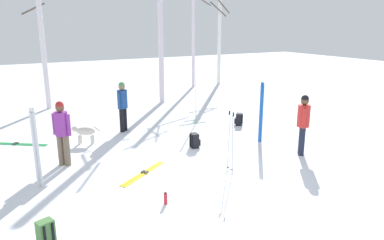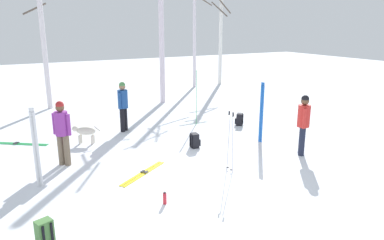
{
  "view_description": "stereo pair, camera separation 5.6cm",
  "coord_description": "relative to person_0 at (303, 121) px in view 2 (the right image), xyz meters",
  "views": [
    {
      "loc": [
        -4.01,
        -6.75,
        3.61
      ],
      "look_at": [
        0.65,
        1.82,
        1.0
      ],
      "focal_mm": 33.83,
      "sensor_mm": 36.0,
      "label": 1
    },
    {
      "loc": [
        -3.96,
        -6.77,
        3.61
      ],
      "look_at": [
        0.65,
        1.82,
        1.0
      ],
      "focal_mm": 33.83,
      "sensor_mm": 36.0,
      "label": 2
    }
  ],
  "objects": [
    {
      "name": "person_1",
      "position": [
        -3.71,
        4.62,
        0.0
      ],
      "size": [
        0.42,
        0.38,
        1.72
      ],
      "color": "black",
      "rests_on": "ground_plane"
    },
    {
      "name": "ski_pair_lying_0",
      "position": [
        -4.45,
        0.83,
        -0.97
      ],
      "size": [
        1.5,
        1.1,
        0.05
      ],
      "color": "yellow",
      "rests_on": "ground_plane"
    },
    {
      "name": "birch_tree_6",
      "position": [
        4.65,
        11.61,
        2.2
      ],
      "size": [
        1.1,
        0.9,
        6.13
      ],
      "color": "white",
      "rests_on": "ground_plane"
    },
    {
      "name": "ground_plane",
      "position": [
        -3.37,
        -0.31,
        -0.98
      ],
      "size": [
        60.0,
        60.0,
        0.0
      ],
      "primitive_type": "plane",
      "color": "white"
    },
    {
      "name": "person_0",
      "position": [
        0.0,
        0.0,
        0.0
      ],
      "size": [
        0.38,
        0.41,
        1.72
      ],
      "color": "#1E2338",
      "rests_on": "ground_plane"
    },
    {
      "name": "ski_pair_planted_2",
      "position": [
        -0.32,
        1.44,
        -0.04
      ],
      "size": [
        0.04,
        0.14,
        1.89
      ],
      "color": "blue",
      "rests_on": "ground_plane"
    },
    {
      "name": "ski_pair_lying_1",
      "position": [
        -7.07,
        4.83,
        -0.97
      ],
      "size": [
        1.68,
        1.26,
        0.05
      ],
      "color": "green",
      "rests_on": "ground_plane"
    },
    {
      "name": "birch_tree_4",
      "position": [
        -0.63,
        8.32,
        2.73
      ],
      "size": [
        1.4,
        1.39,
        7.16
      ],
      "color": "silver",
      "rests_on": "ground_plane"
    },
    {
      "name": "person_2",
      "position": [
        -6.06,
        2.36,
        0.0
      ],
      "size": [
        0.4,
        0.39,
        1.72
      ],
      "color": "#72604C",
      "rests_on": "ground_plane"
    },
    {
      "name": "ski_pair_planted_0",
      "position": [
        -6.8,
        1.25,
        -0.06
      ],
      "size": [
        0.13,
        0.08,
        1.86
      ],
      "color": "white",
      "rests_on": "ground_plane"
    },
    {
      "name": "ski_pair_planted_1",
      "position": [
        -1.1,
        4.18,
        0.02
      ],
      "size": [
        0.15,
        0.24,
        2.01
      ],
      "color": "green",
      "rests_on": "ground_plane"
    },
    {
      "name": "backpack_2",
      "position": [
        -6.97,
        -1.17,
        -0.77
      ],
      "size": [
        0.31,
        0.33,
        0.44
      ],
      "color": "#4C7F3F",
      "rests_on": "ground_plane"
    },
    {
      "name": "water_bottle_0",
      "position": [
        -4.62,
        -0.85,
        -0.85
      ],
      "size": [
        0.08,
        0.08,
        0.26
      ],
      "color": "red",
      "rests_on": "ground_plane"
    },
    {
      "name": "backpack_0",
      "position": [
        -2.39,
        1.94,
        -0.77
      ],
      "size": [
        0.3,
        0.28,
        0.44
      ],
      "color": "black",
      "rests_on": "ground_plane"
    },
    {
      "name": "dog",
      "position": [
        -5.2,
        3.87,
        -0.59
      ],
      "size": [
        0.79,
        0.51,
        0.57
      ],
      "color": "beige",
      "rests_on": "ground_plane"
    },
    {
      "name": "birch_tree_5",
      "position": [
        2.78,
        11.44,
        2.87
      ],
      "size": [
        1.65,
        1.67,
        7.28
      ],
      "color": "silver",
      "rests_on": "ground_plane"
    },
    {
      "name": "backpack_1",
      "position": [
        0.24,
        3.35,
        -0.77
      ],
      "size": [
        0.35,
        0.34,
        0.44
      ],
      "color": "black",
      "rests_on": "ground_plane"
    },
    {
      "name": "birch_tree_3",
      "position": [
        -5.48,
        9.56,
        2.69
      ],
      "size": [
        1.35,
        1.37,
        7.08
      ],
      "color": "silver",
      "rests_on": "ground_plane"
    },
    {
      "name": "ski_poles_1",
      "position": [
        -2.48,
        -0.07,
        -0.16
      ],
      "size": [
        0.07,
        0.27,
        1.55
      ],
      "color": "#B2B2BC",
      "rests_on": "ground_plane"
    }
  ]
}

